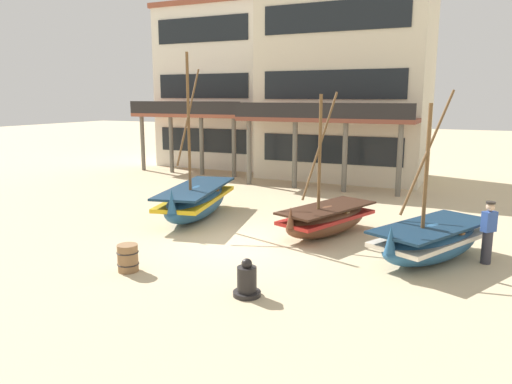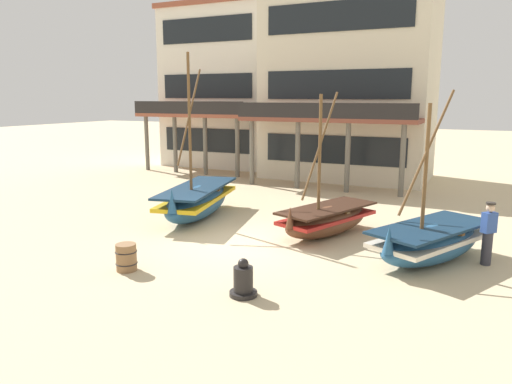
# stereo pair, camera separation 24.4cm
# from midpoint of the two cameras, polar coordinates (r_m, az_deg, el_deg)

# --- Properties ---
(ground_plane) EXTENTS (120.00, 120.00, 0.00)m
(ground_plane) POSITION_cam_midpoint_polar(r_m,az_deg,el_deg) (14.88, -2.11, -5.97)
(ground_plane) COLOR #CCB78E
(fishing_boat_near_left) EXTENTS (2.53, 3.92, 4.52)m
(fishing_boat_near_left) POSITION_cam_midpoint_polar(r_m,az_deg,el_deg) (15.73, 7.85, -3.14)
(fishing_boat_near_left) COLOR brown
(fishing_boat_near_left) RESTS_ON ground
(fishing_boat_centre_large) EXTENTS (2.62, 5.08, 5.85)m
(fishing_boat_centre_large) POSITION_cam_midpoint_polar(r_m,az_deg,el_deg) (17.96, -7.42, -0.97)
(fishing_boat_centre_large) COLOR #23517A
(fishing_boat_centre_large) RESTS_ON ground
(fishing_boat_far_right) EXTENTS (3.08, 4.18, 4.56)m
(fishing_boat_far_right) POSITION_cam_midpoint_polar(r_m,az_deg,el_deg) (13.95, 19.41, -5.39)
(fishing_boat_far_right) COLOR #23517A
(fishing_boat_far_right) RESTS_ON ground
(fisherman_by_hull) EXTENTS (0.41, 0.41, 1.68)m
(fisherman_by_hull) POSITION_cam_midpoint_polar(r_m,az_deg,el_deg) (14.17, 25.14, -4.40)
(fisherman_by_hull) COLOR #33333D
(fisherman_by_hull) RESTS_ON ground
(capstan_winch) EXTENTS (0.63, 0.63, 0.87)m
(capstan_winch) POSITION_cam_midpoint_polar(r_m,az_deg,el_deg) (10.96, -1.73, -10.45)
(capstan_winch) COLOR black
(capstan_winch) RESTS_ON ground
(wooden_barrel) EXTENTS (0.56, 0.56, 0.70)m
(wooden_barrel) POSITION_cam_midpoint_polar(r_m,az_deg,el_deg) (12.87, -15.34, -7.48)
(wooden_barrel) COLOR olive
(wooden_barrel) RESTS_ON ground
(harbor_building_main) EXTENTS (8.98, 7.45, 9.93)m
(harbor_building_main) POSITION_cam_midpoint_polar(r_m,az_deg,el_deg) (27.25, 10.22, 12.14)
(harbor_building_main) COLOR beige
(harbor_building_main) RESTS_ON ground
(harbor_building_annex) EXTENTS (7.55, 8.14, 10.02)m
(harbor_building_annex) POSITION_cam_midpoint_polar(r_m,az_deg,el_deg) (32.38, -3.86, 12.16)
(harbor_building_annex) COLOR silver
(harbor_building_annex) RESTS_ON ground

